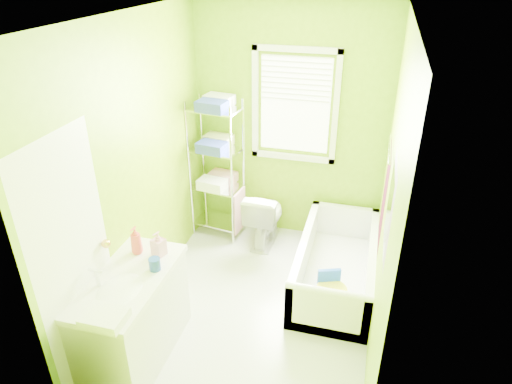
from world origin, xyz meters
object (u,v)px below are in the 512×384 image
(vanity, at_px, (133,315))
(wire_shelf_unit, at_px, (218,155))
(toilet, at_px, (265,216))
(bathtub, at_px, (336,270))

(vanity, bearing_deg, wire_shelf_unit, 88.65)
(wire_shelf_unit, bearing_deg, toilet, -5.77)
(bathtub, distance_m, vanity, 2.02)
(vanity, bearing_deg, bathtub, 42.62)
(bathtub, height_order, vanity, vanity)
(toilet, xyz_separation_m, vanity, (-0.60, -1.91, 0.09))
(bathtub, xyz_separation_m, vanity, (-1.47, -1.36, 0.27))
(toilet, bearing_deg, wire_shelf_unit, -4.38)
(wire_shelf_unit, bearing_deg, vanity, -91.35)
(bathtub, bearing_deg, toilet, 147.39)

